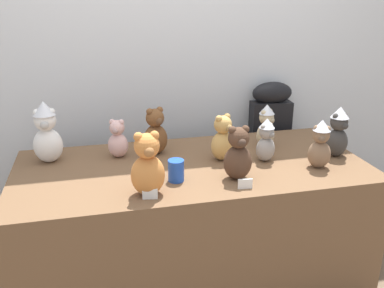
# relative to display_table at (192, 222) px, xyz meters

# --- Properties ---
(wall_back) EXTENTS (7.00, 0.08, 2.60)m
(wall_back) POSITION_rel_display_table_xyz_m (0.00, 0.69, 0.94)
(wall_back) COLOR silver
(wall_back) RESTS_ON ground_plane
(display_table) EXTENTS (1.90, 0.88, 0.72)m
(display_table) POSITION_rel_display_table_xyz_m (0.00, 0.00, 0.00)
(display_table) COLOR brown
(display_table) RESTS_ON ground_plane
(instrument_case) EXTENTS (0.29, 0.14, 1.02)m
(instrument_case) POSITION_rel_display_table_xyz_m (0.70, 0.57, 0.16)
(instrument_case) COLOR black
(instrument_case) RESTS_ON ground_plane
(teddy_bear_charcoal) EXTENTS (0.16, 0.14, 0.29)m
(teddy_bear_charcoal) POSITION_rel_display_table_xyz_m (0.83, -0.06, 0.50)
(teddy_bear_charcoal) COLOR #383533
(teddy_bear_charcoal) RESTS_ON display_table
(teddy_bear_mocha) EXTENTS (0.15, 0.14, 0.27)m
(teddy_bear_mocha) POSITION_rel_display_table_xyz_m (0.65, -0.19, 0.49)
(teddy_bear_mocha) COLOR #7F6047
(teddy_bear_mocha) RESTS_ON display_table
(teddy_bear_snow) EXTENTS (0.16, 0.14, 0.35)m
(teddy_bear_snow) POSITION_rel_display_table_xyz_m (-0.76, 0.22, 0.53)
(teddy_bear_snow) COLOR white
(teddy_bear_snow) RESTS_ON display_table
(teddy_bear_cocoa) EXTENTS (0.14, 0.13, 0.28)m
(teddy_bear_cocoa) POSITION_rel_display_table_xyz_m (0.18, -0.23, 0.49)
(teddy_bear_cocoa) COLOR #4C3323
(teddy_bear_cocoa) RESTS_ON display_table
(teddy_bear_chestnut) EXTENTS (0.18, 0.16, 0.28)m
(teddy_bear_chestnut) POSITION_rel_display_table_xyz_m (-0.17, 0.21, 0.49)
(teddy_bear_chestnut) COLOR brown
(teddy_bear_chestnut) RESTS_ON display_table
(teddy_bear_sand) EXTENTS (0.15, 0.15, 0.26)m
(teddy_bear_sand) POSITION_rel_display_table_xyz_m (0.50, 0.17, 0.49)
(teddy_bear_sand) COLOR #CCB78E
(teddy_bear_sand) RESTS_ON display_table
(teddy_bear_blush) EXTENTS (0.14, 0.13, 0.22)m
(teddy_bear_blush) POSITION_rel_display_table_xyz_m (-0.38, 0.21, 0.46)
(teddy_bear_blush) COLOR beige
(teddy_bear_blush) RESTS_ON display_table
(teddy_bear_ginger) EXTENTS (0.17, 0.15, 0.31)m
(teddy_bear_ginger) POSITION_rel_display_table_xyz_m (-0.28, -0.30, 0.50)
(teddy_bear_ginger) COLOR #D17F3D
(teddy_bear_ginger) RESTS_ON display_table
(teddy_bear_ash) EXTENTS (0.14, 0.13, 0.25)m
(teddy_bear_ash) POSITION_rel_display_table_xyz_m (0.41, -0.04, 0.48)
(teddy_bear_ash) COLOR gray
(teddy_bear_ash) RESTS_ON display_table
(teddy_bear_honey) EXTENTS (0.17, 0.16, 0.26)m
(teddy_bear_honey) POSITION_rel_display_table_xyz_m (0.18, 0.03, 0.48)
(teddy_bear_honey) COLOR tan
(teddy_bear_honey) RESTS_ON display_table
(party_cup_blue) EXTENTS (0.08, 0.08, 0.11)m
(party_cup_blue) POSITION_rel_display_table_xyz_m (-0.12, -0.18, 0.41)
(party_cup_blue) COLOR blue
(party_cup_blue) RESTS_ON display_table
(name_card_front_left) EXTENTS (0.07, 0.02, 0.05)m
(name_card_front_left) POSITION_rel_display_table_xyz_m (0.18, -0.34, 0.38)
(name_card_front_left) COLOR white
(name_card_front_left) RESTS_ON display_table
(name_card_front_middle) EXTENTS (0.07, 0.02, 0.05)m
(name_card_front_middle) POSITION_rel_display_table_xyz_m (-0.28, -0.35, 0.38)
(name_card_front_middle) COLOR white
(name_card_front_middle) RESTS_ON display_table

